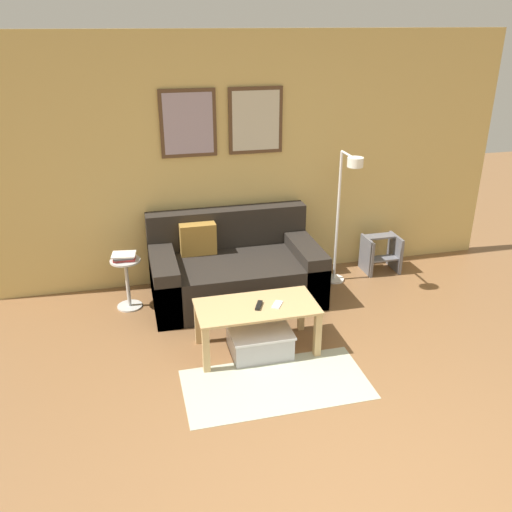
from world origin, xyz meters
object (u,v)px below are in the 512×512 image
(step_stool, at_px, (381,253))
(coffee_table, at_px, (257,314))
(floor_lamp, at_px, (345,205))
(remote_control, at_px, (259,305))
(cell_phone, at_px, (277,304))
(storage_bin, at_px, (260,340))
(couch, at_px, (234,270))
(side_table, at_px, (127,279))
(book_stack, at_px, (124,257))

(step_stool, bearing_deg, coffee_table, -145.20)
(floor_lamp, xyz_separation_m, remote_control, (-1.14, -0.96, -0.48))
(coffee_table, distance_m, cell_phone, 0.19)
(step_stool, bearing_deg, storage_bin, -143.92)
(coffee_table, distance_m, remote_control, 0.09)
(couch, relative_size, side_table, 3.26)
(couch, distance_m, cell_phone, 1.07)
(floor_lamp, distance_m, cell_phone, 1.46)
(coffee_table, xyz_separation_m, step_stool, (1.75, 1.21, -0.13))
(storage_bin, distance_m, floor_lamp, 1.71)
(floor_lamp, bearing_deg, book_stack, 177.54)
(book_stack, bearing_deg, floor_lamp, -2.46)
(side_table, bearing_deg, storage_bin, -45.53)
(storage_bin, bearing_deg, step_stool, 36.08)
(coffee_table, bearing_deg, side_table, 135.36)
(remote_control, height_order, cell_phone, remote_control)
(storage_bin, bearing_deg, cell_phone, 5.84)
(floor_lamp, relative_size, remote_control, 9.59)
(storage_bin, xyz_separation_m, step_stool, (1.73, 1.26, 0.11))
(floor_lamp, bearing_deg, cell_phone, -135.24)
(book_stack, bearing_deg, remote_control, -44.65)
(coffee_table, bearing_deg, step_stool, 34.80)
(side_table, bearing_deg, coffee_table, -44.64)
(couch, bearing_deg, floor_lamp, -3.91)
(side_table, relative_size, remote_control, 3.42)
(storage_bin, xyz_separation_m, cell_phone, (0.16, 0.02, 0.32))
(storage_bin, distance_m, book_stack, 1.58)
(floor_lamp, distance_m, remote_control, 1.56)
(storage_bin, bearing_deg, coffee_table, 107.29)
(couch, distance_m, book_stack, 1.10)
(side_table, bearing_deg, book_stack, 154.56)
(cell_phone, bearing_deg, remote_control, -152.26)
(side_table, xyz_separation_m, cell_phone, (1.22, -1.06, 0.12))
(couch, xyz_separation_m, remote_control, (-0.00, -1.04, 0.15))
(cell_phone, xyz_separation_m, step_stool, (1.58, 1.25, -0.21))
(couch, relative_size, coffee_table, 1.64)
(book_stack, height_order, step_stool, book_stack)
(coffee_table, xyz_separation_m, cell_phone, (0.17, -0.03, 0.08))
(floor_lamp, height_order, remote_control, floor_lamp)
(book_stack, relative_size, step_stool, 0.60)
(coffee_table, height_order, floor_lamp, floor_lamp)
(storage_bin, bearing_deg, couch, 89.88)
(floor_lamp, bearing_deg, remote_control, -139.81)
(remote_control, bearing_deg, cell_phone, 19.99)
(storage_bin, distance_m, cell_phone, 0.35)
(storage_bin, xyz_separation_m, book_stack, (-1.07, 1.08, 0.43))
(couch, bearing_deg, remote_control, -90.14)
(coffee_table, bearing_deg, couch, 89.04)
(side_table, xyz_separation_m, step_stool, (2.79, 0.18, -0.09))
(floor_lamp, xyz_separation_m, step_stool, (0.60, 0.27, -0.70))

